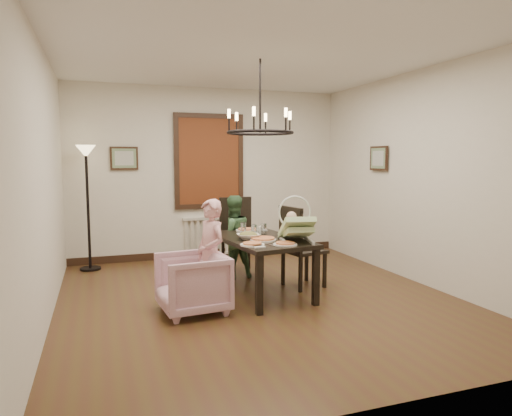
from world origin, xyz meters
TOP-DOWN VIEW (x-y plane):
  - room_shell at (0.00, 0.37)m, footprint 4.51×5.00m
  - dining_table at (0.08, 0.19)m, footprint 1.02×1.58m
  - chair_far at (0.15, 1.25)m, footprint 0.49×0.49m
  - chair_right at (0.72, 0.31)m, footprint 0.55×0.55m
  - armchair at (-0.83, -0.22)m, footprint 0.77×0.75m
  - elderly_woman at (-0.60, -0.13)m, footprint 0.34×0.42m
  - seated_man at (-0.02, 1.00)m, footprint 0.51×0.42m
  - baby_bouncer at (0.38, -0.21)m, footprint 0.51×0.63m
  - salad_bowl at (-0.09, 0.13)m, footprint 0.32×0.32m
  - pizza_platter at (0.04, -0.03)m, footprint 0.31×0.31m
  - drinking_glass at (0.05, 0.31)m, footprint 0.07×0.07m
  - window_blinds at (0.00, 2.46)m, footprint 1.00×0.03m
  - radiator at (0.00, 2.48)m, footprint 0.92×0.12m
  - picture_back at (-1.35, 2.47)m, footprint 0.42×0.03m
  - picture_right at (2.21, 0.90)m, footprint 0.03×0.42m
  - floor_lamp at (-1.90, 2.15)m, footprint 0.30×0.30m
  - chandelier at (0.08, 0.19)m, footprint 0.80×0.80m

SIDE VIEW (x-z plane):
  - armchair at x=-0.83m, z-range 0.00..0.64m
  - radiator at x=0.00m, z-range 0.04..0.66m
  - seated_man at x=-0.02m, z-range 0.00..0.95m
  - elderly_woman at x=-0.60m, z-range 0.00..1.00m
  - chair_right at x=0.72m, z-range 0.00..1.06m
  - chair_far at x=0.15m, z-range 0.00..1.10m
  - dining_table at x=0.08m, z-range 0.26..0.96m
  - pizza_platter at x=0.04m, z-range 0.69..0.73m
  - salad_bowl at x=-0.09m, z-range 0.69..0.77m
  - drinking_glass at x=0.05m, z-range 0.69..0.84m
  - baby_bouncer at x=0.38m, z-range 0.69..1.06m
  - floor_lamp at x=-1.90m, z-range 0.00..1.80m
  - room_shell at x=0.00m, z-range -0.01..2.80m
  - window_blinds at x=0.00m, z-range 0.90..2.30m
  - picture_back at x=-1.35m, z-range 1.47..1.83m
  - picture_right at x=2.21m, z-range 1.47..1.83m
  - chandelier at x=0.08m, z-range 1.93..1.97m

